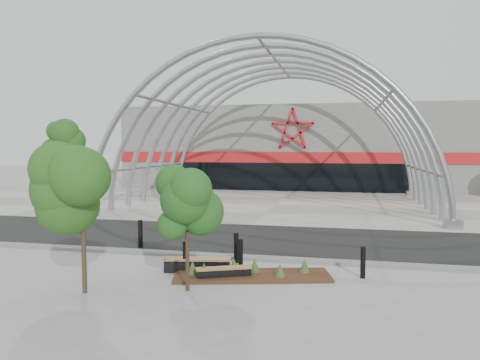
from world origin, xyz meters
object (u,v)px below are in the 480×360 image
(bench_0, at_px, (197,265))
(bollard_2, at_px, (241,253))
(street_tree_0, at_px, (82,187))
(street_tree_1, at_px, (187,208))
(bench_1, at_px, (224,273))

(bench_0, height_order, bollard_2, bollard_2)
(street_tree_0, height_order, bench_0, street_tree_0)
(street_tree_0, bearing_deg, street_tree_1, 16.84)
(bollard_2, bearing_deg, bench_0, -147.30)
(street_tree_1, bearing_deg, bench_1, 62.37)
(street_tree_0, relative_size, bench_1, 2.38)
(bench_0, bearing_deg, street_tree_1, -80.14)
(bench_0, bearing_deg, bench_1, -29.54)
(bench_0, relative_size, bollard_2, 2.28)
(bench_1, height_order, bollard_2, bollard_2)
(street_tree_1, distance_m, bench_1, 2.71)
(street_tree_1, height_order, bench_1, street_tree_1)
(street_tree_0, relative_size, bollard_2, 4.23)
(street_tree_0, height_order, bench_1, street_tree_0)
(street_tree_0, distance_m, bench_1, 5.02)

